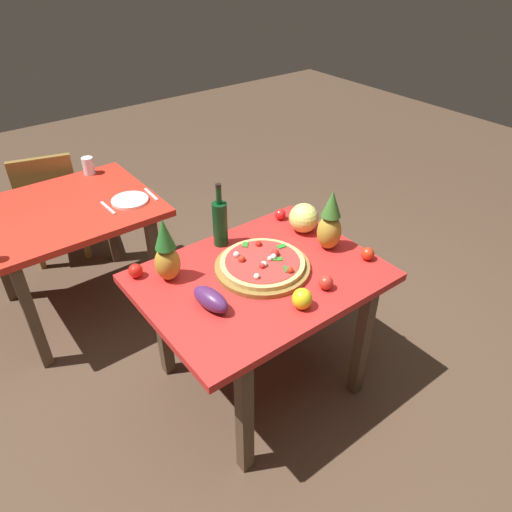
% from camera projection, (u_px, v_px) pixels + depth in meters
% --- Properties ---
extents(ground_plane, '(10.00, 10.00, 0.00)m').
position_uv_depth(ground_plane, '(260.00, 379.00, 2.68)').
color(ground_plane, '#4C3828').
extents(display_table, '(1.12, 0.84, 0.74)m').
position_uv_depth(display_table, '(260.00, 290.00, 2.32)').
color(display_table, '#4F3B29').
rests_on(display_table, ground_plane).
extents(background_table, '(1.05, 0.85, 0.74)m').
position_uv_depth(background_table, '(65.00, 223.00, 2.85)').
color(background_table, '#4F3B29').
rests_on(background_table, ground_plane).
extents(dining_chair, '(0.49, 0.49, 0.85)m').
position_uv_depth(dining_chair, '(50.00, 201.00, 3.40)').
color(dining_chair, olive).
rests_on(dining_chair, ground_plane).
extents(pizza_board, '(0.46, 0.46, 0.02)m').
position_uv_depth(pizza_board, '(262.00, 267.00, 2.29)').
color(pizza_board, olive).
rests_on(pizza_board, display_table).
extents(pizza, '(0.41, 0.41, 0.06)m').
position_uv_depth(pizza, '(262.00, 263.00, 2.27)').
color(pizza, '#D6B668').
rests_on(pizza, pizza_board).
extents(wine_bottle, '(0.08, 0.08, 0.34)m').
position_uv_depth(wine_bottle, '(220.00, 223.00, 2.40)').
color(wine_bottle, '#0B3817').
rests_on(wine_bottle, display_table).
extents(pineapple_left, '(0.12, 0.12, 0.32)m').
position_uv_depth(pineapple_left, '(330.00, 223.00, 2.37)').
color(pineapple_left, '#B18D2F').
rests_on(pineapple_left, display_table).
extents(pineapple_right, '(0.12, 0.12, 0.32)m').
position_uv_depth(pineapple_right, '(166.00, 253.00, 2.15)').
color(pineapple_right, '#B7862A').
rests_on(pineapple_right, display_table).
extents(melon, '(0.16, 0.16, 0.16)m').
position_uv_depth(melon, '(304.00, 218.00, 2.54)').
color(melon, '#DEE06F').
rests_on(melon, display_table).
extents(bell_pepper, '(0.09, 0.09, 0.10)m').
position_uv_depth(bell_pepper, '(302.00, 299.00, 2.04)').
color(bell_pepper, yellow).
rests_on(bell_pepper, display_table).
extents(eggplant, '(0.12, 0.21, 0.09)m').
position_uv_depth(eggplant, '(211.00, 299.00, 2.04)').
color(eggplant, '#4D2457').
rests_on(eggplant, display_table).
extents(tomato_at_corner, '(0.07, 0.07, 0.07)m').
position_uv_depth(tomato_at_corner, '(368.00, 254.00, 2.34)').
color(tomato_at_corner, red).
rests_on(tomato_at_corner, display_table).
extents(tomato_near_board, '(0.07, 0.07, 0.07)m').
position_uv_depth(tomato_near_board, '(136.00, 271.00, 2.23)').
color(tomato_near_board, red).
rests_on(tomato_near_board, display_table).
extents(tomato_by_bottle, '(0.06, 0.06, 0.06)m').
position_uv_depth(tomato_by_bottle, '(280.00, 214.00, 2.67)').
color(tomato_by_bottle, red).
rests_on(tomato_by_bottle, display_table).
extents(tomato_beside_pepper, '(0.07, 0.07, 0.07)m').
position_uv_depth(tomato_beside_pepper, '(326.00, 282.00, 2.15)').
color(tomato_beside_pepper, red).
rests_on(tomato_beside_pepper, display_table).
extents(drinking_glass_water, '(0.08, 0.08, 0.11)m').
position_uv_depth(drinking_glass_water, '(88.00, 166.00, 3.14)').
color(drinking_glass_water, silver).
rests_on(drinking_glass_water, background_table).
extents(dinner_plate, '(0.22, 0.22, 0.02)m').
position_uv_depth(dinner_plate, '(130.00, 200.00, 2.85)').
color(dinner_plate, white).
rests_on(dinner_plate, background_table).
extents(fork_utensil, '(0.02, 0.18, 0.01)m').
position_uv_depth(fork_utensil, '(108.00, 208.00, 2.78)').
color(fork_utensil, silver).
rests_on(fork_utensil, background_table).
extents(knife_utensil, '(0.03, 0.18, 0.01)m').
position_uv_depth(knife_utensil, '(151.00, 194.00, 2.92)').
color(knife_utensil, silver).
rests_on(knife_utensil, background_table).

